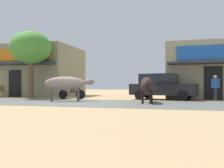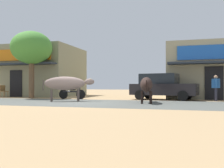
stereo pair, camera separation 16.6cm
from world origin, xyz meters
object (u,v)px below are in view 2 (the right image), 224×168
object	(u,v)px
roadside_tree	(32,48)
pedestrian_by_shop	(216,86)
cow_near_brown	(66,84)
cafe_chair_by_doorway	(4,91)
cow_far_dark	(146,85)
parked_motorcycle	(72,92)
parked_hatchback_car	(163,86)

from	to	relation	value
roadside_tree	pedestrian_by_shop	size ratio (longest dim) A/B	3.22
cow_near_brown	cafe_chair_by_doorway	xyz separation A→B (m)	(-6.52, 2.74, -0.49)
cow_far_dark	pedestrian_by_shop	xyz separation A→B (m)	(3.65, 2.51, -0.07)
roadside_tree	cow_near_brown	distance (m)	5.47
cow_near_brown	pedestrian_by_shop	world-z (taller)	pedestrian_by_shop
cow_far_dark	cafe_chair_by_doorway	xyz separation A→B (m)	(-11.09, 2.79, -0.42)
cow_near_brown	pedestrian_by_shop	bearing A→B (deg)	16.64
parked_motorcycle	cow_near_brown	size ratio (longest dim) A/B	0.70
cow_far_dark	cafe_chair_by_doorway	world-z (taller)	cow_far_dark
cafe_chair_by_doorway	cow_far_dark	bearing A→B (deg)	-14.11
roadside_tree	parked_hatchback_car	size ratio (longest dim) A/B	1.11
parked_motorcycle	cow_far_dark	world-z (taller)	cow_far_dark
cow_far_dark	parked_motorcycle	bearing A→B (deg)	157.00
parked_hatchback_car	cow_far_dark	bearing A→B (deg)	-100.51
parked_hatchback_car	pedestrian_by_shop	bearing A→B (deg)	-12.46
parked_hatchback_car	parked_motorcycle	size ratio (longest dim) A/B	2.26
parked_motorcycle	cow_near_brown	bearing A→B (deg)	-73.83
cow_near_brown	cafe_chair_by_doorway	bearing A→B (deg)	157.21
roadside_tree	cow_near_brown	bearing A→B (deg)	-33.09
cow_near_brown	cow_far_dark	world-z (taller)	cow_near_brown
cafe_chair_by_doorway	parked_hatchback_car	bearing A→B (deg)	1.93
parked_motorcycle	pedestrian_by_shop	distance (m)	8.86
parked_hatchback_car	pedestrian_by_shop	distance (m)	3.13
cow_far_dark	cow_near_brown	bearing A→B (deg)	179.38
roadside_tree	cow_far_dark	xyz separation A→B (m)	(8.62, -2.69, -2.65)
roadside_tree	parked_hatchback_car	bearing A→B (deg)	3.08
roadside_tree	cow_far_dark	distance (m)	9.41
roadside_tree	cow_near_brown	xyz separation A→B (m)	(4.05, -2.64, -2.57)
pedestrian_by_shop	parked_motorcycle	bearing A→B (deg)	-178.06
parked_hatchback_car	cow_far_dark	distance (m)	3.24
cow_far_dark	pedestrian_by_shop	size ratio (longest dim) A/B	1.80
roadside_tree	cafe_chair_by_doorway	size ratio (longest dim) A/B	5.21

